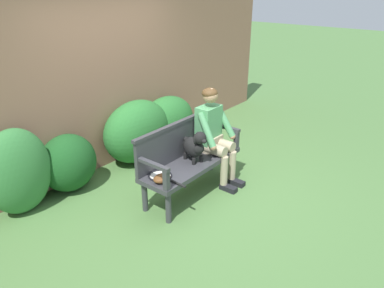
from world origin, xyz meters
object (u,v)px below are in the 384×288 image
person_seated (213,132)px  tennis_racket (162,176)px  baseball_glove (162,178)px  dog_on_bench (195,146)px  garden_bench (192,166)px

person_seated → tennis_racket: (-0.99, 0.04, -0.26)m
person_seated → baseball_glove: person_seated is taller
person_seated → dog_on_bench: bearing=-178.5°
garden_bench → dog_on_bench: bearing=-42.4°
person_seated → dog_on_bench: person_seated is taller
person_seated → tennis_racket: bearing=177.4°
tennis_racket → dog_on_bench: bearing=-5.6°
garden_bench → baseball_glove: bearing=-175.8°
baseball_glove → tennis_racket: bearing=49.6°
person_seated → baseball_glove: bearing=-178.3°
person_seated → baseball_glove: 1.09m
dog_on_bench → tennis_racket: 0.61m
person_seated → dog_on_bench: 0.42m
baseball_glove → person_seated: bearing=6.9°
garden_bench → tennis_racket: tennis_racket is taller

